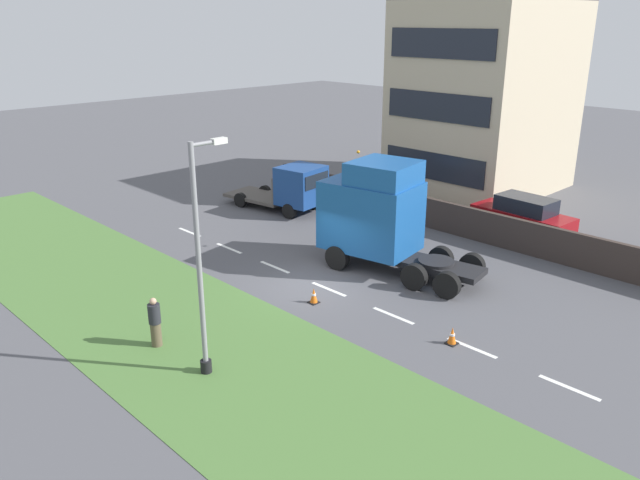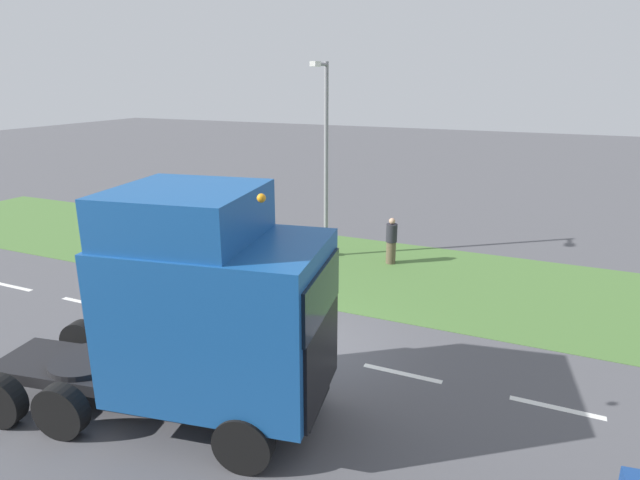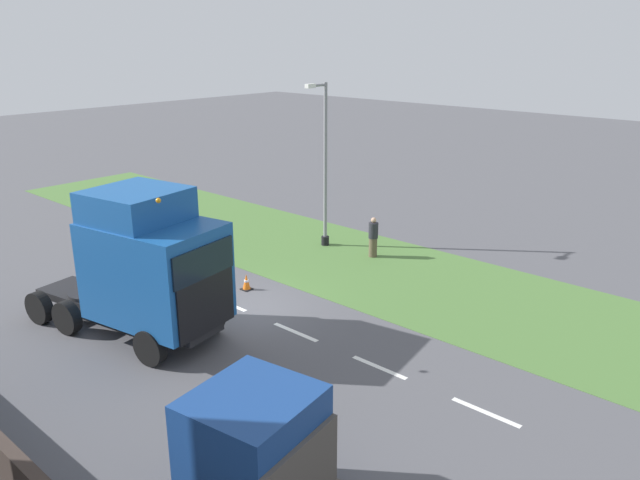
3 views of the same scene
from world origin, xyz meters
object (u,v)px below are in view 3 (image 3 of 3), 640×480
flatbed_truck (275,463)px  traffic_cone_lead (246,282)px  pedestrian (373,238)px  traffic_cone_trailing (138,256)px  lorry_cab (148,267)px  lamp_post (324,174)px

flatbed_truck → traffic_cone_lead: 11.50m
pedestrian → traffic_cone_trailing: (6.83, -6.57, -0.54)m
flatbed_truck → traffic_cone_trailing: bearing=58.3°
lorry_cab → lamp_post: lamp_post is taller
pedestrian → lorry_cab: bearing=-2.8°
lorry_cab → traffic_cone_lead: bearing=-180.0°
flatbed_truck → lamp_post: 16.34m
pedestrian → traffic_cone_lead: pedestrian is taller
pedestrian → traffic_cone_trailing: size_ratio=2.89×
lamp_post → traffic_cone_lead: lamp_post is taller
pedestrian → traffic_cone_trailing: pedestrian is taller
pedestrian → flatbed_truck: bearing=30.6°
lamp_post → traffic_cone_trailing: lamp_post is taller
traffic_cone_lead → traffic_cone_trailing: bearing=-79.1°
lorry_cab → traffic_cone_lead: size_ratio=12.20×
lamp_post → pedestrian: bearing=96.4°
traffic_cone_trailing → lorry_cab: bearing=61.4°
traffic_cone_trailing → lamp_post: bearing=147.8°
traffic_cone_lead → traffic_cone_trailing: 5.43m
lamp_post → traffic_cone_trailing: bearing=-32.2°
lorry_cab → traffic_cone_lead: (-4.35, -0.75, -2.00)m
flatbed_truck → traffic_cone_lead: flatbed_truck is taller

